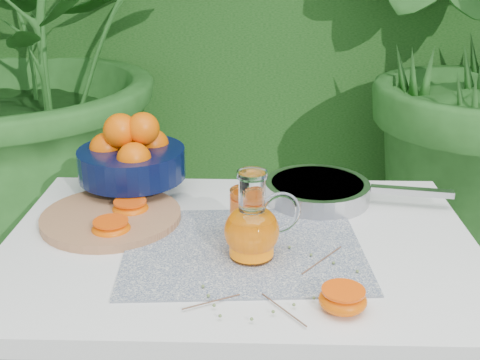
{
  "coord_description": "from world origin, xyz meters",
  "views": [
    {
      "loc": [
        0.07,
        -1.14,
        1.34
      ],
      "look_at": [
        0.04,
        0.01,
        0.88
      ],
      "focal_mm": 45.0,
      "sensor_mm": 36.0,
      "label": 1
    }
  ],
  "objects_px": {
    "cutting_board": "(111,217)",
    "fruit_bowl": "(131,156)",
    "white_table": "(240,274)",
    "juice_pitcher": "(253,228)",
    "saute_pan": "(319,190)"
  },
  "relations": [
    {
      "from": "fruit_bowl",
      "to": "juice_pitcher",
      "type": "height_order",
      "value": "fruit_bowl"
    },
    {
      "from": "juice_pitcher",
      "to": "saute_pan",
      "type": "bearing_deg",
      "value": 61.62
    },
    {
      "from": "white_table",
      "to": "juice_pitcher",
      "type": "height_order",
      "value": "juice_pitcher"
    },
    {
      "from": "white_table",
      "to": "fruit_bowl",
      "type": "relative_size",
      "value": 3.03
    },
    {
      "from": "white_table",
      "to": "fruit_bowl",
      "type": "height_order",
      "value": "fruit_bowl"
    },
    {
      "from": "cutting_board",
      "to": "fruit_bowl",
      "type": "relative_size",
      "value": 0.95
    },
    {
      "from": "cutting_board",
      "to": "fruit_bowl",
      "type": "bearing_deg",
      "value": 84.17
    },
    {
      "from": "cutting_board",
      "to": "fruit_bowl",
      "type": "distance_m",
      "value": 0.19
    },
    {
      "from": "white_table",
      "to": "cutting_board",
      "type": "relative_size",
      "value": 3.19
    },
    {
      "from": "fruit_bowl",
      "to": "juice_pitcher",
      "type": "distance_m",
      "value": 0.45
    },
    {
      "from": "white_table",
      "to": "saute_pan",
      "type": "distance_m",
      "value": 0.31
    },
    {
      "from": "juice_pitcher",
      "to": "saute_pan",
      "type": "distance_m",
      "value": 0.34
    },
    {
      "from": "white_table",
      "to": "juice_pitcher",
      "type": "relative_size",
      "value": 5.52
    },
    {
      "from": "cutting_board",
      "to": "saute_pan",
      "type": "relative_size",
      "value": 0.68
    },
    {
      "from": "juice_pitcher",
      "to": "white_table",
      "type": "bearing_deg",
      "value": 110.44
    }
  ]
}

